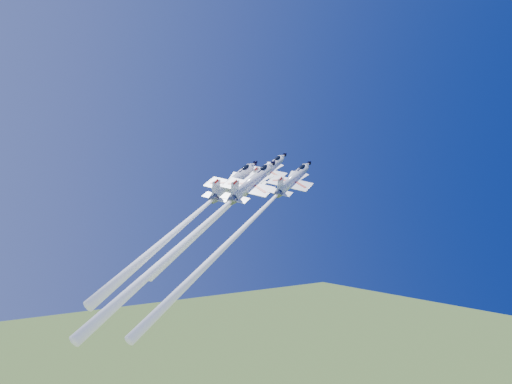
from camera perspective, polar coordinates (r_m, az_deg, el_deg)
jet_lead at (r=121.80m, az=-2.45°, el=-1.07°), size 36.46×18.68×33.60m
jet_left at (r=115.42m, az=-6.47°, el=-2.55°), size 38.97×19.95×35.26m
jet_right at (r=107.03m, az=-1.33°, el=-3.68°), size 41.43×21.25×39.45m
jet_slot at (r=108.66m, az=-5.61°, el=-3.65°), size 42.85×21.96×39.64m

